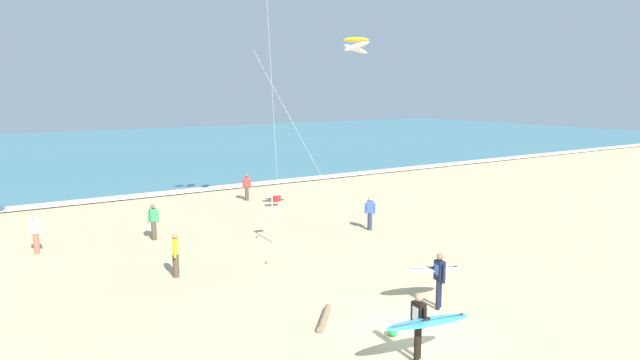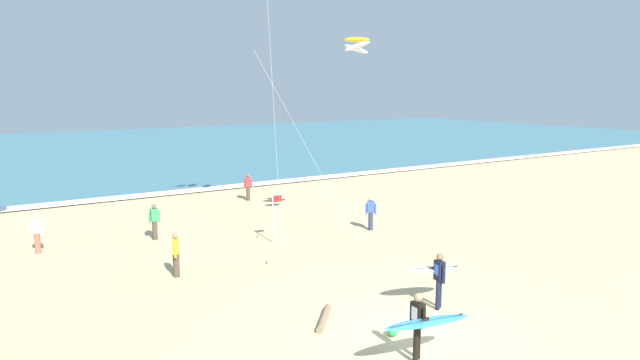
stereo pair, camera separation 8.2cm
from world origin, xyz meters
The scene contains 14 objects.
ground_plane centered at (0.00, 0.00, 0.00)m, with size 160.00×160.00×0.00m, color tan.
ocean_water centered at (0.00, 53.39, 0.04)m, with size 160.00×60.00×0.08m, color teal.
shoreline_foam centered at (0.00, 23.69, 0.09)m, with size 160.00×1.50×0.01m, color white.
surfer_lead centered at (-1.11, -1.39, 1.05)m, with size 2.49×0.97×1.71m.
surfer_trailing centered at (1.76, 1.06, 1.04)m, with size 1.99×1.11×1.71m.
kite_arc_golden_far centered at (4.38, 8.69, 8.31)m, with size 4.65×3.78×8.64m.
bystander_blue_top centered at (5.95, 9.56, 0.81)m, with size 0.43×0.33×1.59m.
bystander_red_top centered at (4.29, 19.10, 0.81)m, with size 0.48×0.26×1.59m.
bystander_yellow_top centered at (-3.89, 8.00, 0.81)m, with size 0.29×0.46×1.59m.
bystander_white_top centered at (-7.57, 13.86, 0.81)m, with size 0.39×0.36×1.59m.
bystander_green_top centered at (-3.00, 13.36, 0.81)m, with size 0.50×0.22×1.59m.
lifeguard_flag centered at (1.14, 10.08, 1.27)m, with size 0.44×0.05×2.10m.
beach_ball centered at (-0.70, 0.16, 0.14)m, with size 0.28×0.28×0.28m, color green.
driftwood_log centered at (-1.67, 1.99, 0.09)m, with size 0.19×0.19×1.68m, color #846B4C.
Camera 2 is at (-10.06, -10.67, 6.51)m, focal length 31.73 mm.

